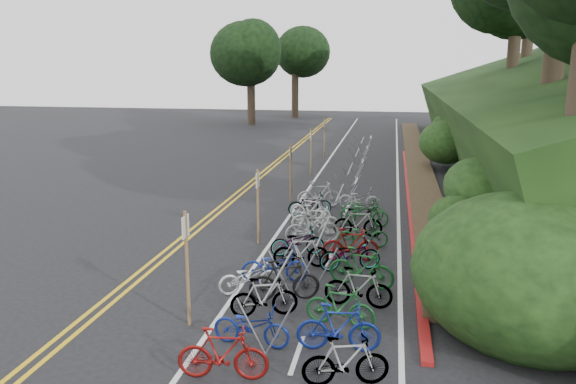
{
  "coord_description": "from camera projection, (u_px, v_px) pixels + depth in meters",
  "views": [
    {
      "loc": [
        4.84,
        -12.3,
        5.8
      ],
      "look_at": [
        1.21,
        7.11,
        1.3
      ],
      "focal_mm": 35.0,
      "sensor_mm": 36.0,
      "label": 1
    }
  ],
  "objects": [
    {
      "name": "bike_rack_front",
      "position": [
        280.0,
        287.0,
        12.57
      ],
      "size": [
        1.19,
        3.15,
        1.28
      ],
      "color": "gray",
      "rests_on": "ground"
    },
    {
      "name": "red_curb",
      "position": [
        410.0,
        200.0,
        24.41
      ],
      "size": [
        0.25,
        28.0,
        0.1
      ],
      "primitive_type": "cube",
      "color": "maroon",
      "rests_on": "ground"
    },
    {
      "name": "signpost_near",
      "position": [
        187.0,
        261.0,
        12.46
      ],
      "size": [
        0.08,
        0.4,
        2.68
      ],
      "color": "brown",
      "rests_on": "ground"
    },
    {
      "name": "road_markings",
      "position": [
        288.0,
        206.0,
        23.51
      ],
      "size": [
        7.47,
        80.0,
        0.01
      ],
      "color": "gold",
      "rests_on": "ground"
    },
    {
      "name": "bike_valet",
      "position": [
        325.0,
        246.0,
        16.83
      ],
      "size": [
        3.49,
        15.16,
        1.09
      ],
      "color": "maroon",
      "rests_on": "ground"
    },
    {
      "name": "bike_front",
      "position": [
        249.0,
        277.0,
        14.54
      ],
      "size": [
        1.28,
        1.69,
        0.85
      ],
      "primitive_type": "imported",
      "rotation": [
        0.0,
        0.0,
        2.08
      ],
      "color": "beige",
      "rests_on": "ground"
    },
    {
      "name": "embankment",
      "position": [
        551.0,
        128.0,
        29.3
      ],
      "size": [
        14.3,
        48.14,
        9.11
      ],
      "color": "black",
      "rests_on": "ground"
    },
    {
      "name": "ground",
      "position": [
        188.0,
        303.0,
        13.94
      ],
      "size": [
        120.0,
        120.0,
        0.0
      ],
      "primitive_type": "plane",
      "color": "black",
      "rests_on": "ground"
    },
    {
      "name": "bike_racks_rest",
      "position": [
        350.0,
        175.0,
        25.68
      ],
      "size": [
        1.14,
        23.0,
        1.17
      ],
      "color": "gray",
      "rests_on": "ground"
    },
    {
      "name": "signposts_rest",
      "position": [
        302.0,
        158.0,
        26.94
      ],
      "size": [
        0.08,
        18.4,
        2.5
      ],
      "color": "brown",
      "rests_on": "ground"
    }
  ]
}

